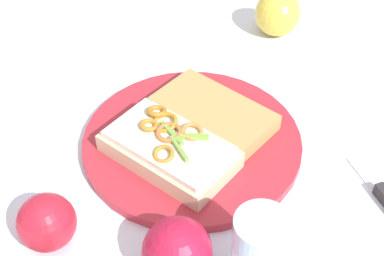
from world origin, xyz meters
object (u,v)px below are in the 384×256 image
Objects in this scene: sandwich at (169,148)px; apple_0 at (177,251)px; knife at (384,196)px; apple_3 at (278,13)px; drinking_glass at (259,252)px; apple_2 at (47,222)px; bread_slice_side at (213,113)px; plate at (192,142)px.

apple_0 reaches higher than sandwich.
knife is (0.13, 0.26, -0.03)m from sandwich.
apple_0 is 0.54m from apple_3.
drinking_glass reaches higher than apple_3.
bread_slice_side is at bearing 120.74° from apple_2.
apple_0 is 0.98× the size of apple_3.
knife is (-0.07, 0.20, -0.05)m from drinking_glass.
knife is (0.41, -0.00, -0.03)m from apple_3.
bread_slice_side is at bearing 37.32° from knife.
plate is 0.21m from apple_0.
apple_3 is at bearing -80.63° from sandwich.
apple_0 is (0.17, -0.03, 0.01)m from sandwich.
plate is at bearing 92.06° from bread_slice_side.
apple_3 is 0.77× the size of drinking_glass.
knife is at bearing -0.50° from apple_3.
plate is 1.54× the size of sandwich.
sandwich is (0.03, -0.04, 0.03)m from plate.
sandwich is 1.69× the size of knife.
drinking_glass is at bearing -23.23° from apple_3.
apple_2 is (0.09, -0.17, 0.00)m from sandwich.
sandwich is at bearing 57.35° from knife.
apple_0 is at bearing 133.37° from sandwich.
knife is at bearing -154.24° from sandwich.
apple_3 reaches higher than plate.
bread_slice_side is 0.26m from knife.
bread_slice_side is 1.64× the size of drinking_glass.
knife is (0.04, 0.43, -0.03)m from apple_2.
bread_slice_side reaches higher than plate.
bread_slice_side is at bearing 127.22° from plate.
sandwich is 0.29m from knife.
bread_slice_side is at bearing 154.74° from apple_0.
apple_3 is (-0.28, 0.26, 0.01)m from sandwich.
apple_0 reaches higher than apple_2.
apple_3 is (-0.45, 0.29, 0.00)m from apple_0.
apple_0 is at bearing -110.34° from drinking_glass.
apple_2 is at bearing -60.63° from plate.
apple_2 is 0.67× the size of drinking_glass.
knife is at bearing 84.11° from apple_2.
apple_0 is 0.16m from apple_2.
drinking_glass is (0.26, -0.02, 0.03)m from bread_slice_side.
sandwich is at bearing -164.08° from drinking_glass.
apple_3 is at bearing 138.09° from plate.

